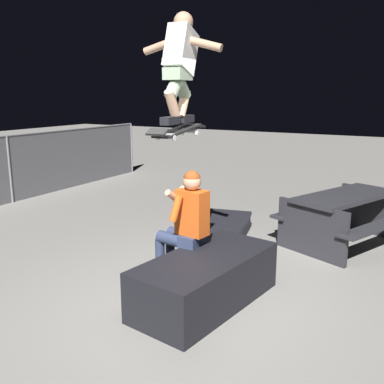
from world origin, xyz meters
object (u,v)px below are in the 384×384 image
at_px(person_sitting_on_ledge, 184,222).
at_px(picnic_table_back, 345,211).
at_px(ledge_box_main, 206,280).
at_px(skater_airborne, 180,63).
at_px(skateboard, 178,131).
at_px(kicker_ramp, 222,230).

bearing_deg(person_sitting_on_ledge, picnic_table_back, -29.43).
distance_m(person_sitting_on_ledge, picnic_table_back, 2.70).
bearing_deg(ledge_box_main, picnic_table_back, -19.34).
distance_m(person_sitting_on_ledge, skater_airborne, 1.70).
height_order(ledge_box_main, skater_airborne, skater_airborne).
height_order(skateboard, kicker_ramp, skateboard).
relative_size(skater_airborne, kicker_ramp, 0.90).
height_order(ledge_box_main, person_sitting_on_ledge, person_sitting_on_ledge).
relative_size(kicker_ramp, picnic_table_back, 0.59).
bearing_deg(skater_airborne, skateboard, -175.13).
bearing_deg(kicker_ramp, picnic_table_back, -75.43).
bearing_deg(person_sitting_on_ledge, kicker_ramp, 12.65).
xyz_separation_m(ledge_box_main, kicker_ramp, (2.14, 0.83, -0.20)).
height_order(person_sitting_on_ledge, skateboard, skateboard).
distance_m(ledge_box_main, skateboard, 1.59).
xyz_separation_m(skateboard, kicker_ramp, (1.96, 0.40, -1.72)).
relative_size(person_sitting_on_ledge, skater_airborne, 1.21).
bearing_deg(picnic_table_back, skater_airborne, 150.17).
xyz_separation_m(person_sitting_on_ledge, skater_airborne, (-0.02, 0.03, 1.70)).
relative_size(ledge_box_main, kicker_ramp, 1.35).
height_order(ledge_box_main, kicker_ramp, ledge_box_main).
bearing_deg(picnic_table_back, skateboard, 150.84).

